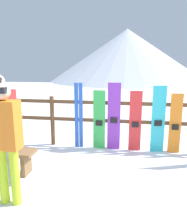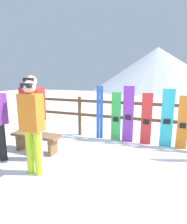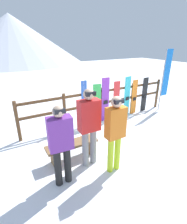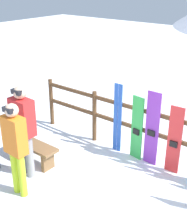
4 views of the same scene
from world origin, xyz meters
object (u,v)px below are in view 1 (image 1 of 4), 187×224
at_px(snowboard_purple, 114,117).
at_px(person_red, 1,123).
at_px(snowboard_green, 99,120).
at_px(person_orange, 5,136).
at_px(snowboard_red, 135,122).
at_px(snowboard_orange, 175,124).
at_px(ski_pair_blue, 79,116).
at_px(snowboard_cyan, 158,120).
at_px(bench, 2,156).

bearing_deg(snowboard_purple, person_red, -132.04).
relative_size(person_red, snowboard_green, 1.31).
relative_size(person_orange, snowboard_green, 1.25).
relative_size(snowboard_red, snowboard_orange, 1.03).
height_order(ski_pair_blue, snowboard_cyan, ski_pair_blue).
bearing_deg(ski_pair_blue, person_red, -114.23).
bearing_deg(snowboard_cyan, snowboard_orange, -0.02).
bearing_deg(snowboard_purple, bench, -142.70).
height_order(person_orange, snowboard_cyan, person_orange).
xyz_separation_m(snowboard_cyan, snowboard_orange, (0.37, -0.00, -0.08)).
bearing_deg(ski_pair_blue, bench, -126.82).
height_order(ski_pair_blue, snowboard_green, ski_pair_blue).
height_order(snowboard_cyan, snowboard_orange, snowboard_cyan).
bearing_deg(bench, ski_pair_blue, 53.18).
bearing_deg(person_orange, ski_pair_blue, 78.38).
bearing_deg(snowboard_cyan, snowboard_purple, 180.00).
relative_size(snowboard_purple, snowboard_cyan, 1.04).
xyz_separation_m(ski_pair_blue, snowboard_purple, (0.83, -0.00, 0.00)).
xyz_separation_m(person_orange, ski_pair_blue, (0.48, 2.32, -0.24)).
distance_m(bench, ski_pair_blue, 1.91).
bearing_deg(snowboard_cyan, ski_pair_blue, 179.89).
distance_m(ski_pair_blue, snowboard_orange, 2.20).
height_order(person_orange, snowboard_purple, person_orange).
bearing_deg(bench, snowboard_purple, 37.30).
xyz_separation_m(bench, snowboard_green, (1.60, 1.48, 0.36)).
bearing_deg(ski_pair_blue, person_orange, -101.62).
bearing_deg(person_orange, snowboard_orange, 40.88).
relative_size(snowboard_green, snowboard_red, 1.00).
bearing_deg(person_red, ski_pair_blue, 65.77).
distance_m(person_red, snowboard_cyan, 3.25).
height_order(bench, snowboard_orange, snowboard_orange).
xyz_separation_m(person_orange, snowboard_purple, (1.31, 2.31, -0.24)).
bearing_deg(snowboard_purple, snowboard_orange, -0.01).
xyz_separation_m(person_red, ski_pair_blue, (0.83, 1.85, -0.28)).
bearing_deg(bench, snowboard_cyan, 26.76).
bearing_deg(ski_pair_blue, snowboard_purple, -0.23).
bearing_deg(snowboard_red, snowboard_cyan, 0.01).
height_order(bench, snowboard_purple, snowboard_purple).
height_order(snowboard_red, snowboard_orange, snowboard_red).
relative_size(snowboard_purple, snowboard_red, 1.13).
height_order(person_orange, ski_pair_blue, person_orange).
bearing_deg(snowboard_green, person_orange, -112.67).
relative_size(ski_pair_blue, snowboard_orange, 1.15).
distance_m(person_orange, snowboard_purple, 2.67).
distance_m(snowboard_red, snowboard_orange, 0.88).
bearing_deg(snowboard_red, person_red, -139.38).
bearing_deg(snowboard_cyan, person_orange, -134.86).
height_order(bench, snowboard_red, snowboard_red).
relative_size(bench, person_red, 0.69).
bearing_deg(snowboard_red, person_orange, -127.84).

